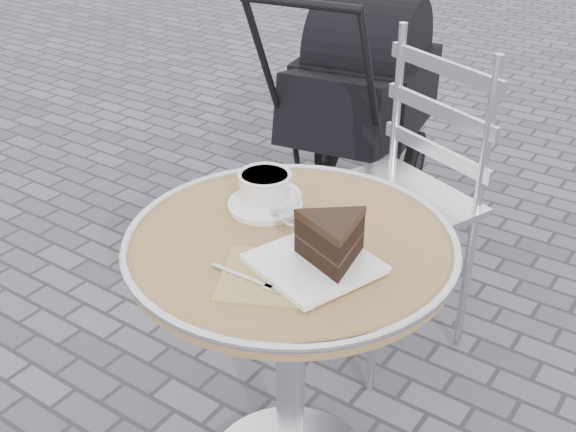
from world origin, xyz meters
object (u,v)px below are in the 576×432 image
Objects in this scene: cake_plate_set at (327,245)px; bistro_chair at (415,164)px; cafe_table at (291,302)px; baby_stroller at (357,105)px; cappuccino_set at (266,193)px.

bistro_chair is at bearing 121.52° from cake_plate_set.
cafe_table is 0.76× the size of bistro_chair.
cake_plate_set is 1.64m from baby_stroller.
cappuccino_set is 0.20× the size of bistro_chair.
cake_plate_set is 0.35× the size of bistro_chair.
cafe_table is 3.89× the size of cappuccino_set.
cafe_table is 0.25m from cappuccino_set.
cake_plate_set is at bearing -21.84° from cafe_table.
cafe_table is 0.25m from cake_plate_set.
cake_plate_set reaches higher than cappuccino_set.
bistro_chair is 0.94× the size of baby_stroller.
baby_stroller is at bearing 101.82° from cappuccino_set.
bistro_chair is at bearing 94.11° from cafe_table.
baby_stroller is at bearing 114.04° from cafe_table.
cafe_table is 0.72× the size of baby_stroller.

